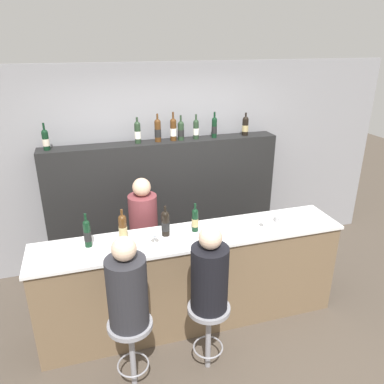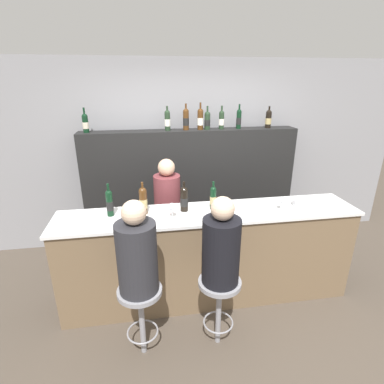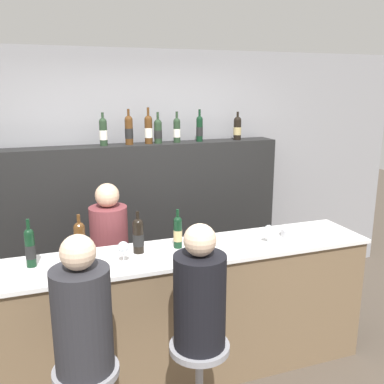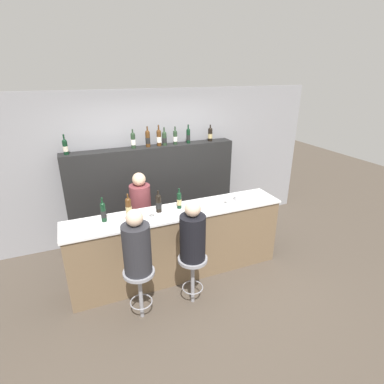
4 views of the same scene
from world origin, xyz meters
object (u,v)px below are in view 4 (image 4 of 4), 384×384
(wine_bottle_backbar_4, at_px, (164,138))
(wine_glass_0, at_px, (152,210))
(wine_glass_1, at_px, (227,198))
(guest_seated_right, at_px, (193,235))
(guest_seated_left, at_px, (137,246))
(wine_bottle_backbar_5, at_px, (175,137))
(bar_stool_right, at_px, (193,268))
(wine_bottle_backbar_1, at_px, (133,140))
(wine_bottle_counter_0, at_px, (103,212))
(wine_bottle_backbar_6, at_px, (188,136))
(wine_bottle_backbar_7, at_px, (210,134))
(bar_stool_left, at_px, (140,281))
(wine_bottle_counter_2, at_px, (159,203))
(wine_bottle_backbar_0, at_px, (65,147))
(wine_bottle_backbar_3, at_px, (159,138))
(bartender, at_px, (142,220))
(wine_bottle_backbar_2, at_px, (148,138))
(wine_bottle_counter_1, at_px, (129,207))
(wine_bottle_counter_3, at_px, (179,200))
(metal_bowl, at_px, (241,198))

(wine_bottle_backbar_4, bearing_deg, wine_glass_0, -115.30)
(wine_glass_1, relative_size, guest_seated_right, 0.19)
(guest_seated_left, xyz_separation_m, guest_seated_right, (0.69, -0.00, -0.01))
(wine_bottle_backbar_5, relative_size, bar_stool_right, 0.44)
(wine_glass_1, relative_size, guest_seated_left, 0.18)
(wine_glass_0, bearing_deg, wine_glass_1, 0.00)
(wine_bottle_backbar_1, height_order, wine_glass_1, wine_bottle_backbar_1)
(wine_bottle_counter_0, xyz_separation_m, wine_bottle_backbar_6, (1.65, 1.15, 0.64))
(wine_glass_1, height_order, bar_stool_right, wine_glass_1)
(wine_bottle_backbar_7, height_order, bar_stool_left, wine_bottle_backbar_7)
(wine_bottle_counter_2, bearing_deg, guest_seated_left, -123.87)
(wine_bottle_backbar_0, xyz_separation_m, wine_bottle_backbar_6, (1.99, -0.00, 0.01))
(wine_bottle_counter_0, bearing_deg, wine_bottle_backbar_7, 29.13)
(wine_bottle_backbar_1, xyz_separation_m, wine_bottle_backbar_4, (0.53, 0.00, -0.01))
(wine_bottle_backbar_7, distance_m, bar_stool_left, 2.90)
(wine_bottle_counter_0, distance_m, wine_glass_0, 0.62)
(wine_bottle_counter_0, bearing_deg, wine_bottle_backbar_3, 45.83)
(wine_glass_0, bearing_deg, guest_seated_right, -58.37)
(bar_stool_left, xyz_separation_m, bartender, (0.35, 1.28, 0.14))
(wine_bottle_backbar_3, bearing_deg, wine_bottle_backbar_2, -180.00)
(wine_bottle_backbar_2, distance_m, wine_bottle_backbar_7, 1.14)
(bar_stool_right, bearing_deg, wine_glass_0, 121.63)
(wine_bottle_backbar_1, bearing_deg, wine_glass_1, -51.29)
(wine_bottle_backbar_0, bearing_deg, wine_bottle_counter_1, -60.08)
(guest_seated_right, bearing_deg, wine_bottle_backbar_2, 90.55)
(bar_stool_left, bearing_deg, wine_bottle_backbar_3, 65.25)
(wine_bottle_backbar_3, xyz_separation_m, guest_seated_left, (-0.86, -1.87, -0.80))
(wine_bottle_counter_3, relative_size, wine_bottle_backbar_1, 0.97)
(wine_bottle_backbar_0, bearing_deg, bar_stool_left, -72.26)
(wine_bottle_counter_0, distance_m, wine_bottle_backbar_0, 1.36)
(wine_bottle_counter_3, distance_m, bar_stool_right, 0.96)
(bar_stool_left, bearing_deg, wine_bottle_counter_3, 42.42)
(bar_stool_right, height_order, guest_seated_right, guest_seated_right)
(wine_bottle_counter_0, relative_size, wine_bottle_backbar_6, 1.04)
(wine_bottle_counter_2, bearing_deg, wine_bottle_backbar_7, 40.91)
(wine_bottle_counter_0, distance_m, wine_bottle_backbar_4, 1.79)
(wine_bottle_counter_2, height_order, bartender, bartender)
(wine_bottle_counter_1, height_order, wine_bottle_backbar_7, wine_bottle_backbar_7)
(wine_bottle_backbar_3, relative_size, wine_glass_0, 2.25)
(wine_bottle_counter_1, relative_size, guest_seated_right, 0.43)
(wine_bottle_backbar_5, height_order, metal_bowl, wine_bottle_backbar_5)
(wine_glass_1, bearing_deg, wine_bottle_backbar_5, 103.88)
(wine_bottle_counter_1, xyz_separation_m, wine_bottle_counter_2, (0.41, 0.00, -0.01))
(wine_bottle_backbar_6, bearing_deg, wine_bottle_backbar_4, 180.00)
(wine_bottle_backbar_2, relative_size, guest_seated_left, 0.42)
(wine_bottle_backbar_0, xyz_separation_m, metal_bowl, (2.34, -1.24, -0.73))
(wine_bottle_backbar_3, distance_m, wine_glass_0, 1.56)
(bar_stool_right, bearing_deg, wine_bottle_backbar_3, 84.70)
(wine_bottle_backbar_2, bearing_deg, wine_glass_1, -58.41)
(wine_bottle_counter_1, relative_size, wine_bottle_counter_3, 1.11)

